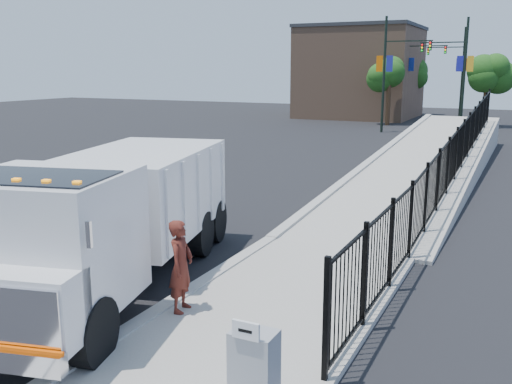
% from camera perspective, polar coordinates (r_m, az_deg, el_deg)
% --- Properties ---
extents(ground, '(120.00, 120.00, 0.00)m').
position_cam_1_polar(ground, '(11.72, -6.68, -10.28)').
color(ground, black).
rests_on(ground, ground).
extents(sidewalk, '(3.55, 12.00, 0.12)m').
position_cam_1_polar(sidewalk, '(9.24, -3.11, -16.30)').
color(sidewalk, '#9E998E').
rests_on(sidewalk, ground).
extents(curb, '(0.30, 12.00, 0.16)m').
position_cam_1_polar(curb, '(10.21, -12.89, -13.57)').
color(curb, '#ADAAA3').
rests_on(curb, ground).
extents(ramp, '(3.95, 24.06, 3.19)m').
position_cam_1_polar(ramp, '(25.76, 17.05, 1.71)').
color(ramp, '#9E998E').
rests_on(ramp, ground).
extents(iron_fence, '(0.10, 28.00, 1.80)m').
position_cam_1_polar(iron_fence, '(21.51, 19.25, 2.01)').
color(iron_fence, black).
rests_on(iron_fence, ground).
extents(truck, '(4.57, 8.77, 2.87)m').
position_cam_1_polar(truck, '(11.83, -14.71, -2.15)').
color(truck, black).
rests_on(truck, ground).
extents(worker, '(0.51, 0.68, 1.71)m').
position_cam_1_polar(worker, '(10.48, -7.51, -7.35)').
color(worker, '#582016').
rests_on(worker, sidewalk).
extents(utility_cabinet, '(0.55, 0.40, 1.25)m').
position_cam_1_polar(utility_cabinet, '(7.37, -0.19, -18.15)').
color(utility_cabinet, gray).
rests_on(utility_cabinet, sidewalk).
extents(arrow_sign, '(0.35, 0.04, 0.22)m').
position_cam_1_polar(arrow_sign, '(6.85, -1.02, -13.67)').
color(arrow_sign, white).
rests_on(arrow_sign, utility_cabinet).
extents(light_pole_0, '(3.77, 0.22, 8.00)m').
position_cam_1_polar(light_pole_0, '(41.74, 13.11, 11.80)').
color(light_pole_0, black).
rests_on(light_pole_0, ground).
extents(light_pole_1, '(3.78, 0.22, 8.00)m').
position_cam_1_polar(light_pole_1, '(44.12, 19.73, 11.42)').
color(light_pole_1, black).
rests_on(light_pole_1, ground).
extents(light_pole_2, '(3.77, 0.22, 8.00)m').
position_cam_1_polar(light_pole_2, '(50.98, 15.19, 11.72)').
color(light_pole_2, black).
rests_on(light_pole_2, ground).
extents(light_pole_3, '(3.77, 0.22, 8.00)m').
position_cam_1_polar(light_pole_3, '(54.35, 19.64, 11.45)').
color(light_pole_3, black).
rests_on(light_pole_3, ground).
extents(tree_0, '(2.42, 2.42, 5.21)m').
position_cam_1_polar(tree_0, '(47.18, 13.21, 11.29)').
color(tree_0, '#382314').
rests_on(tree_0, ground).
extents(tree_1, '(2.40, 2.40, 5.20)m').
position_cam_1_polar(tree_1, '(48.02, 22.13, 10.73)').
color(tree_1, '#382314').
rests_on(tree_1, ground).
extents(tree_2, '(2.60, 2.60, 5.30)m').
position_cam_1_polar(tree_2, '(57.36, 15.48, 11.30)').
color(tree_2, '#382314').
rests_on(tree_2, ground).
extents(building, '(10.00, 10.00, 8.00)m').
position_cam_1_polar(building, '(55.14, 10.40, 11.57)').
color(building, '#8C664C').
rests_on(building, ground).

